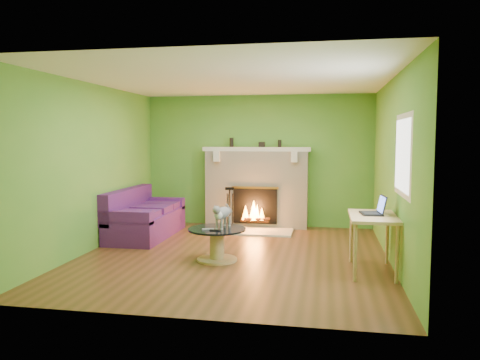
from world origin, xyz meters
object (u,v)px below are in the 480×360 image
object	(u,v)px
desk	(373,222)
sofa	(143,218)
cat	(223,216)
coffee_table	(217,242)

from	to	relation	value
desk	sofa	bearing A→B (deg)	157.31
sofa	cat	distance (m)	2.23
coffee_table	cat	bearing A→B (deg)	32.01
cat	desk	bearing A→B (deg)	4.09
sofa	coffee_table	world-z (taller)	sofa
sofa	cat	bearing A→B (deg)	-37.38
sofa	coffee_table	size ratio (longest dim) A/B	2.29
sofa	desk	distance (m)	4.14
sofa	desk	world-z (taller)	sofa
sofa	desk	size ratio (longest dim) A/B	1.85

